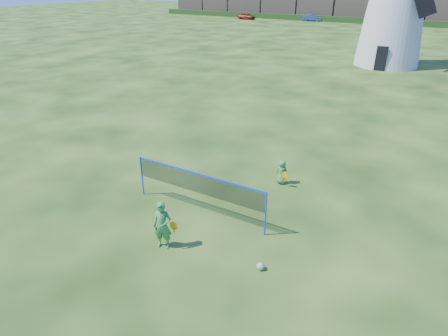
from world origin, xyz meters
name	(u,v)px	position (x,y,z in m)	size (l,w,h in m)	color
ground	(212,210)	(0.00, 0.00, 0.00)	(220.00, 220.00, 0.00)	black
badminton_net	(198,184)	(-0.31, -0.35, 1.14)	(5.05, 0.05, 1.55)	blue
player_girl	(163,225)	(-0.18, -2.43, 0.77)	(0.75, 0.54, 1.53)	green
player_boy	(282,172)	(1.31, 3.10, 0.49)	(0.61, 0.40, 0.98)	#4C8A43
play_ball	(261,266)	(2.78, -1.87, 0.11)	(0.22, 0.22, 0.22)	green
hedge	(297,17)	(-22.00, 66.00, 0.50)	(62.00, 0.80, 1.00)	#193814
car_left	(246,16)	(-31.17, 62.38, 0.59)	(1.40, 3.48, 1.19)	maroon
car_right	(312,18)	(-18.87, 65.78, 0.59)	(1.25, 3.58, 1.18)	navy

